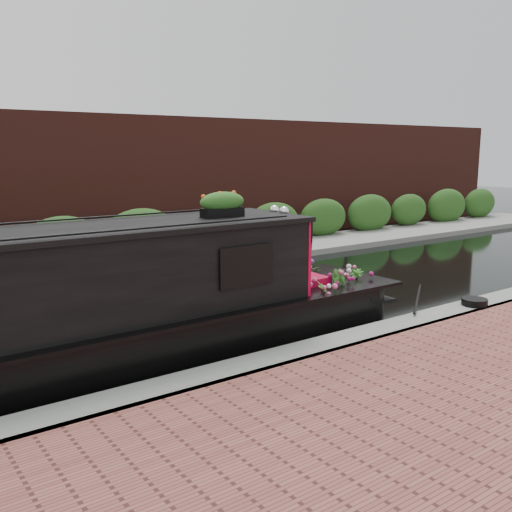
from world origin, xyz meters
TOP-DOWN VIEW (x-y plane):
  - ground at (0.00, 0.00)m, footprint 80.00×80.00m
  - near_bank_coping at (0.00, -3.30)m, footprint 40.00×0.60m
  - far_bank_path at (0.00, 4.20)m, footprint 40.00×2.40m
  - far_hedge at (0.00, 5.10)m, footprint 40.00×1.10m
  - far_brick_wall at (0.00, 7.20)m, footprint 40.00×1.00m
  - narrowboat at (-2.32, -1.75)m, footprint 10.87×1.92m
  - rope_fender at (3.42, -1.75)m, footprint 0.28×0.35m
  - coiled_mooring_rope at (4.61, -3.34)m, footprint 0.45×0.45m

SIDE VIEW (x-z plane):
  - ground at x=0.00m, z-range 0.00..0.00m
  - near_bank_coping at x=0.00m, z-range -0.25..0.25m
  - far_bank_path at x=0.00m, z-range -0.17..0.17m
  - far_hedge at x=0.00m, z-range -1.40..1.40m
  - far_brick_wall at x=0.00m, z-range -4.00..4.00m
  - rope_fender at x=3.42m, z-range 0.00..0.28m
  - coiled_mooring_rope at x=4.61m, z-range 0.25..0.37m
  - narrowboat at x=-2.32m, z-range -0.52..2.04m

